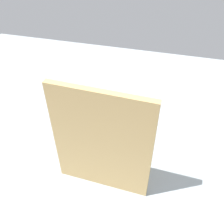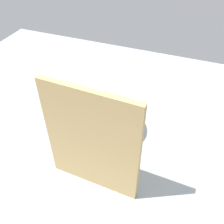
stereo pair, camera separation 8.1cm
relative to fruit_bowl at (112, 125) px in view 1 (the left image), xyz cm
name	(u,v)px [view 1 (the left image)]	position (x,y,z in cm)	size (l,w,h in cm)	color
ground_plane	(107,137)	(1.32, 2.71, -4.05)	(180.00, 140.00, 3.00)	#8B959A
fruit_bowl	(112,125)	(0.00, 0.00, 0.00)	(22.23, 22.23, 5.10)	beige
orange_front_left	(126,111)	(-4.63, -2.68, 5.98)	(6.86, 6.86, 6.86)	orange
orange_front_right	(117,103)	(-0.53, -6.04, 5.98)	(6.86, 6.86, 6.86)	orange
orange_center	(104,108)	(3.45, -2.05, 5.98)	(6.86, 6.86, 6.86)	orange
orange_back_left	(96,116)	(5.34, 2.85, 5.98)	(6.86, 6.86, 6.86)	orange
orange_back_right	(110,120)	(-0.11, 3.88, 5.98)	(6.86, 6.86, 6.86)	orange
orange_top_stack	(124,121)	(-5.29, 3.12, 5.98)	(6.86, 6.86, 6.86)	orange
banana_bunch	(103,112)	(3.21, 1.05, 6.75)	(9.26, 18.93, 8.40)	yellow
cutting_board	(101,144)	(-3.04, 23.48, 15.45)	(28.00, 1.80, 36.00)	tan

